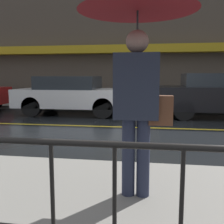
% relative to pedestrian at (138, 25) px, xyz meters
% --- Properties ---
extents(ground_plane, '(80.00, 80.00, 0.00)m').
position_rel_pedestrian_xyz_m(ground_plane, '(-0.03, 4.43, -1.91)').
color(ground_plane, black).
extents(sidewalk_near, '(28.00, 2.73, 0.13)m').
position_rel_pedestrian_xyz_m(sidewalk_near, '(-0.03, -0.28, -1.84)').
color(sidewalk_near, gray).
rests_on(sidewalk_near, ground_plane).
extents(sidewalk_far, '(28.00, 1.67, 0.13)m').
position_rel_pedestrian_xyz_m(sidewalk_far, '(-0.03, 8.60, -1.84)').
color(sidewalk_far, gray).
rests_on(sidewalk_far, ground_plane).
extents(lane_marking, '(25.20, 0.12, 0.01)m').
position_rel_pedestrian_xyz_m(lane_marking, '(-0.03, 4.43, -1.90)').
color(lane_marking, gold).
rests_on(lane_marking, ground_plane).
extents(building_storefront, '(28.00, 0.85, 5.99)m').
position_rel_pedestrian_xyz_m(building_storefront, '(-0.03, 9.56, 1.07)').
color(building_storefront, '#4C4238').
rests_on(building_storefront, ground_plane).
extents(railing_foreground, '(12.00, 0.04, 0.94)m').
position_rel_pedestrian_xyz_m(railing_foreground, '(-0.03, -1.40, -1.18)').
color(railing_foreground, black).
rests_on(railing_foreground, sidewalk_near).
extents(pedestrian, '(1.19, 1.19, 2.17)m').
position_rel_pedestrian_xyz_m(pedestrian, '(0.00, 0.00, 0.00)').
color(pedestrian, '#23283D').
rests_on(pedestrian, sidewalk_near).
extents(car_white, '(4.08, 1.88, 1.40)m').
position_rel_pedestrian_xyz_m(car_white, '(-2.76, 6.66, -1.17)').
color(car_white, silver).
rests_on(car_white, ground_plane).
extents(car_black, '(4.04, 1.89, 1.50)m').
position_rel_pedestrian_xyz_m(car_black, '(2.39, 6.66, -1.13)').
color(car_black, black).
rests_on(car_black, ground_plane).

